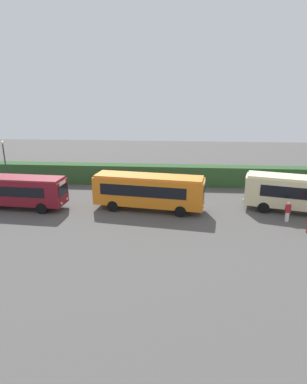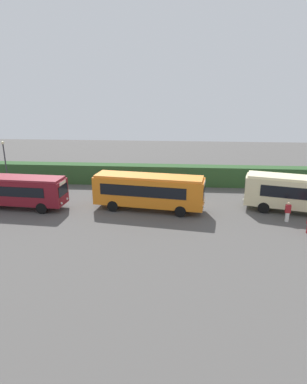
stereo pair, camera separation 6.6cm
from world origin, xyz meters
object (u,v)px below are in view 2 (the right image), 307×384
(bus_maroon, at_px, (18,190))
(lamppost, at_px, (5,158))
(bus_cream, at_px, (299,193))
(person_right, at_px, (288,212))
(person_center, at_px, (39,190))
(bus_orange, at_px, (149,190))

(bus_maroon, relative_size, lamppost, 1.72)
(bus_maroon, relative_size, bus_cream, 0.94)
(bus_maroon, xyz_separation_m, person_right, (23.55, -1.40, -0.84))
(bus_maroon, xyz_separation_m, lamppost, (-4.56, 6.51, 1.52))
(bus_cream, distance_m, person_center, 24.48)
(bus_orange, distance_m, lamppost, 17.60)
(bus_maroon, xyz_separation_m, bus_orange, (11.90, 0.45, 0.13))
(bus_cream, relative_size, person_center, 5.35)
(lamppost, bearing_deg, person_center, -36.81)
(bus_cream, height_order, person_right, bus_cream)
(bus_orange, height_order, lamppost, lamppost)
(bus_orange, distance_m, person_right, 11.83)
(bus_orange, bearing_deg, lamppost, 167.87)
(bus_cream, bearing_deg, lamppost, 4.03)
(bus_maroon, distance_m, bus_cream, 25.11)
(person_center, distance_m, person_right, 23.19)
(bus_maroon, distance_m, bus_orange, 11.91)
(bus_cream, relative_size, person_right, 5.58)
(person_center, xyz_separation_m, lamppost, (-5.26, 3.94, 2.32))
(person_right, xyz_separation_m, lamppost, (-28.11, 7.91, 2.36))
(bus_maroon, distance_m, lamppost, 8.09)
(bus_maroon, relative_size, person_right, 5.26)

